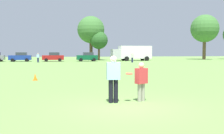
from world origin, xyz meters
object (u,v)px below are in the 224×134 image
Objects in this scene: parked_car_mid_left at (20,57)px; frisbee at (129,74)px; player_thrower at (113,76)px; player_defender at (141,80)px; parked_car_mid_right at (87,57)px; bystander_sideline_watcher at (38,57)px; bystander_far_jogger at (132,57)px; box_truck at (132,53)px; parked_car_center at (53,57)px; traffic_cone at (35,77)px.

frisbee is at bearing -75.17° from parked_car_mid_left.
parked_car_mid_left reaches higher than player_thrower.
parked_car_mid_right reaches higher than player_defender.
bystander_sideline_watcher is 0.96× the size of bystander_far_jogger.
box_truck is at bearing 75.68° from player_defender.
frisbee is 0.06× the size of parked_car_center.
box_truck is at bearing 2.54° from parked_car_center.
bystander_far_jogger is at bearing 62.07° from traffic_cone.
bystander_sideline_watcher is at bearing -157.07° from parked_car_mid_right.
box_truck is (15.93, 34.41, 1.52)m from traffic_cone.
parked_car_mid_right is (6.27, 33.52, 0.69)m from traffic_cone.
player_thrower is at bearing -65.18° from traffic_cone.
player_defender is 0.62m from frisbee.
frisbee is 0.03× the size of box_truck.
parked_car_mid_right is (1.79, 42.03, -0.20)m from frisbee.
parked_car_center is (-0.49, 33.68, 0.69)m from traffic_cone.
parked_car_mid_left is 13.13m from parked_car_mid_right.
box_truck is (16.41, 0.73, 0.83)m from parked_car_center.
player_thrower is 1.17× the size of player_defender.
parked_car_mid_left is at bearing 129.58° from bystander_sideline_watcher.
bystander_sideline_watcher is at bearing -121.61° from parked_car_center.
traffic_cone is 0.11× the size of parked_car_center.
traffic_cone is 29.25m from bystander_far_jogger.
bystander_sideline_watcher is 17.11m from bystander_far_jogger.
box_truck is 4.92× the size of bystander_far_jogger.
parked_car_center reaches higher than frisbee.
traffic_cone is 0.06× the size of box_truck.
parked_car_center reaches higher than player_defender.
player_defender is at bearing -78.07° from bystander_sideline_watcher.
parked_car_mid_left is at bearing 101.29° from traffic_cone.
parked_car_center reaches higher than bystander_sideline_watcher.
bystander_sideline_watcher is at bearing 100.27° from player_thrower.
parked_car_mid_right is 10.06m from bystander_sideline_watcher.
frisbee is 0.56× the size of traffic_cone.
player_defender is at bearing -74.45° from parked_car_mid_left.
parked_car_mid_left reaches higher than traffic_cone.
traffic_cone is at bearing -89.17° from parked_car_center.
parked_car_center is 16.45m from box_truck.
traffic_cone is at bearing -100.59° from parked_car_mid_right.
player_thrower is 1.03× the size of bystander_far_jogger.
bystander_far_jogger is (-2.23, -8.58, -0.76)m from box_truck.
bystander_sideline_watcher is at bearing 167.28° from bystander_far_jogger.
box_truck reaches higher than frisbee.
bystander_sideline_watcher reaches higher than frisbee.
box_truck is (12.04, 42.81, 0.74)m from player_thrower.
player_defender is 0.36× the size of parked_car_mid_right.
parked_car_center is (-4.37, 42.08, -0.09)m from player_thrower.
traffic_cone is 34.93m from parked_car_mid_left.
traffic_cone is 33.69m from parked_car_center.
traffic_cone is 29.76m from bystander_sideline_watcher.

